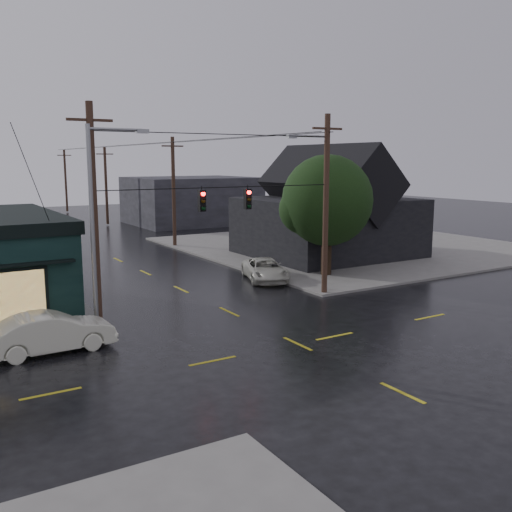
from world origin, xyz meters
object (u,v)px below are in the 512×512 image
corner_tree (327,201)px  utility_pole_nw (100,329)px  suv_silver (265,270)px  sedan_cream (51,333)px  utility_pole_ne (324,295)px

corner_tree → utility_pole_nw: size_ratio=0.78×
suv_silver → utility_pole_nw: bearing=-138.1°
utility_pole_nw → suv_silver: (12.21, 5.12, 0.69)m
sedan_cream → corner_tree: bearing=-73.2°
utility_pole_nw → suv_silver: bearing=22.7°
corner_tree → suv_silver: corner_tree is taller
sedan_cream → suv_silver: 16.47m
corner_tree → suv_silver: size_ratio=1.58×
utility_pole_nw → utility_pole_ne: 13.00m
utility_pole_nw → sedan_cream: size_ratio=2.05×
corner_tree → utility_pole_nw: corner_tree is taller
utility_pole_nw → corner_tree: bearing=14.0°
utility_pole_nw → sedan_cream: utility_pole_nw is taller
utility_pole_ne → sedan_cream: 15.72m
utility_pole_nw → suv_silver: 13.26m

